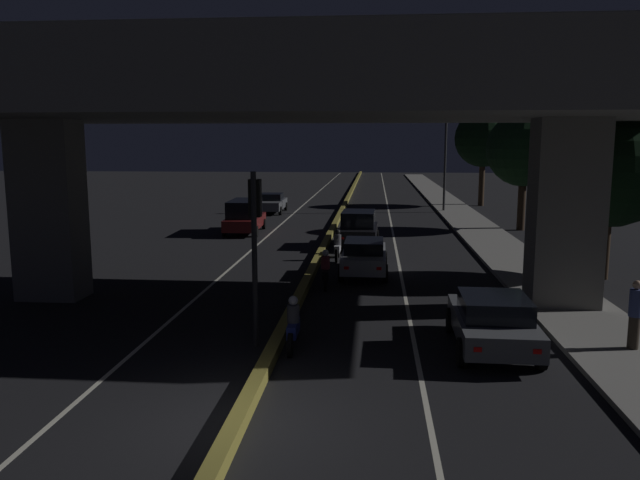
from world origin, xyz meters
The scene contains 20 objects.
ground_plane centered at (0.00, 0.00, 0.00)m, with size 200.00×200.00×0.00m, color black.
lane_line_left_inner centered at (-3.54, 35.00, 0.00)m, with size 0.12×126.00×0.00m, color beige.
lane_line_right_inner centered at (3.54, 35.00, 0.00)m, with size 0.12×126.00×0.00m, color beige.
median_divider centered at (0.00, 35.00, 0.15)m, with size 0.32×126.00×0.30m, color olive.
sidewalk_right centered at (8.63, 28.00, 0.07)m, with size 2.83×126.00×0.14m, color gray.
elevated_overpass centered at (0.00, 9.12, 6.79)m, with size 24.56×9.46×9.01m.
traffic_light_left_of_median centered at (-0.56, 4.73, 3.08)m, with size 0.30×0.49×4.50m.
street_lamp centered at (7.37, 36.88, 5.12)m, with size 2.31×0.32×8.75m.
car_grey_lead centered at (5.46, 4.87, 0.76)m, with size 2.07×4.13×1.44m.
car_silver_second centered at (2.07, 13.82, 0.75)m, with size 1.88×4.43×1.42m.
car_black_third centered at (1.65, 20.62, 0.92)m, with size 2.10×4.14×1.79m.
car_dark_red_lead_oncoming centered at (-5.07, 24.82, 1.01)m, with size 2.10×4.88×1.92m.
car_grey_second_oncoming centered at (-5.28, 35.45, 0.73)m, with size 2.05×4.78×1.43m.
motorcycle_blue_filtering_near centered at (0.42, 4.57, 0.59)m, with size 0.33×1.99×1.37m.
motorcycle_black_filtering_mid centered at (0.70, 11.46, 0.59)m, with size 0.34×1.95×1.38m.
motorcycle_white_filtering_far centered at (0.82, 16.76, 0.60)m, with size 0.32×1.97×1.40m.
pedestrian_on_sidewalk centered at (8.90, 4.87, 1.02)m, with size 0.32×0.32×1.73m.
roadside_tree_kerbside_near centered at (11.30, 13.72, 4.18)m, with size 4.31×4.31×6.35m.
roadside_tree_kerbside_mid centered at (11.21, 27.37, 4.82)m, with size 4.44×4.44×7.07m.
roadside_tree_kerbside_far centered at (11.27, 42.02, 5.52)m, with size 4.68×4.68×7.89m.
Camera 1 is at (2.45, -10.66, 5.21)m, focal length 35.00 mm.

